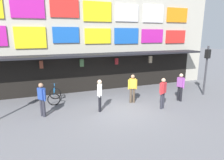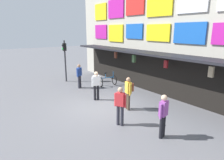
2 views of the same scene
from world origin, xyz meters
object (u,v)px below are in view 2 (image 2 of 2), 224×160
object	(u,v)px
traffic_light_near	(65,54)
pedestrian_in_blue	(120,104)
pedestrian_in_green	(129,91)
pedestrian_in_black	(79,75)
pedestrian_in_white	(96,84)
pedestrian_in_red	(163,114)
bicycle_parked	(108,81)

from	to	relation	value
traffic_light_near	pedestrian_in_blue	distance (m)	8.51
pedestrian_in_green	pedestrian_in_black	bearing A→B (deg)	-177.07
pedestrian_in_green	pedestrian_in_black	distance (m)	4.95
pedestrian_in_blue	pedestrian_in_black	world-z (taller)	same
traffic_light_near	pedestrian_in_white	world-z (taller)	traffic_light_near
pedestrian_in_white	pedestrian_in_blue	bearing A→B (deg)	-14.17
pedestrian_in_blue	pedestrian_in_black	distance (m)	6.16
pedestrian_in_red	pedestrian_in_white	world-z (taller)	same
pedestrian_in_red	pedestrian_in_white	bearing A→B (deg)	178.32
pedestrian_in_green	pedestrian_in_black	xyz separation A→B (m)	(-4.95, -0.25, -0.04)
traffic_light_near	pedestrian_in_white	size ratio (longest dim) A/B	1.90
bicycle_parked	pedestrian_in_black	bearing A→B (deg)	-109.91
bicycle_parked	pedestrian_in_white	world-z (taller)	pedestrian_in_white
traffic_light_near	pedestrian_in_green	world-z (taller)	traffic_light_near
pedestrian_in_red	pedestrian_in_green	bearing A→B (deg)	165.47
pedestrian_in_blue	pedestrian_in_red	distance (m)	1.82
pedestrian_in_green	pedestrian_in_black	world-z (taller)	same
pedestrian_in_green	bicycle_parked	bearing A→B (deg)	158.80
pedestrian_in_red	pedestrian_in_green	xyz separation A→B (m)	(-2.80, 0.72, 0.04)
pedestrian_in_red	pedestrian_in_white	size ratio (longest dim) A/B	1.00
traffic_light_near	pedestrian_in_green	bearing A→B (deg)	2.28
traffic_light_near	pedestrian_in_red	distance (m)	10.12
pedestrian_in_white	pedestrian_in_green	distance (m)	2.23
pedestrian_in_red	pedestrian_in_black	xyz separation A→B (m)	(-7.74, 0.47, 0.00)
pedestrian_in_red	pedestrian_in_white	distance (m)	4.95
bicycle_parked	pedestrian_in_green	bearing A→B (deg)	-21.20
pedestrian_in_blue	pedestrian_in_white	xyz separation A→B (m)	(-3.25, 0.82, 0.00)
pedestrian_in_white	pedestrian_in_black	size ratio (longest dim) A/B	1.00
traffic_light_near	pedestrian_in_red	world-z (taller)	traffic_light_near
pedestrian_in_white	bicycle_parked	bearing A→B (deg)	133.34
pedestrian_in_white	pedestrian_in_black	xyz separation A→B (m)	(-2.79, 0.33, 0.00)
pedestrian_in_green	pedestrian_in_red	bearing A→B (deg)	-14.53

